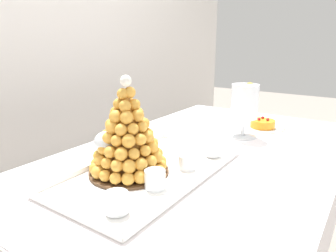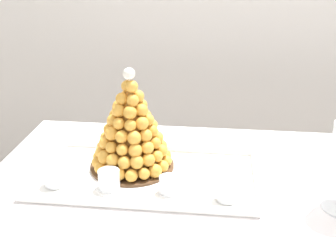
% 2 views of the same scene
% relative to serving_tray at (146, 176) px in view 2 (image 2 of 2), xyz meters
% --- Properties ---
extents(buffet_table, '(1.48, 0.90, 0.74)m').
position_rel_serving_tray_xyz_m(buffet_table, '(0.28, -0.05, -0.09)').
color(buffet_table, brown).
rests_on(buffet_table, ground_plane).
extents(serving_tray, '(0.63, 0.34, 0.02)m').
position_rel_serving_tray_xyz_m(serving_tray, '(0.00, 0.00, 0.00)').
color(serving_tray, white).
rests_on(serving_tray, buffet_table).
extents(croquembouche, '(0.25, 0.25, 0.30)m').
position_rel_serving_tray_xyz_m(croquembouche, '(-0.05, 0.05, 0.12)').
color(croquembouche, '#4C331E').
rests_on(croquembouche, serving_tray).
extents(dessert_cup_left, '(0.06, 0.06, 0.05)m').
position_rel_serving_tray_xyz_m(dessert_cup_left, '(-0.24, -0.08, 0.03)').
color(dessert_cup_left, silver).
rests_on(dessert_cup_left, serving_tray).
extents(dessert_cup_mid_left, '(0.06, 0.06, 0.05)m').
position_rel_serving_tray_xyz_m(dessert_cup_mid_left, '(-0.09, -0.08, 0.03)').
color(dessert_cup_mid_left, silver).
rests_on(dessert_cup_mid_left, serving_tray).
extents(dessert_cup_centre, '(0.05, 0.05, 0.05)m').
position_rel_serving_tray_xyz_m(dessert_cup_centre, '(0.08, -0.09, 0.02)').
color(dessert_cup_centre, silver).
rests_on(dessert_cup_centre, serving_tray).
extents(dessert_cup_mid_right, '(0.06, 0.06, 0.06)m').
position_rel_serving_tray_xyz_m(dessert_cup_mid_right, '(0.23, -0.10, 0.03)').
color(dessert_cup_mid_right, silver).
rests_on(dessert_cup_mid_right, serving_tray).
extents(wine_glass, '(0.07, 0.07, 0.15)m').
position_rel_serving_tray_xyz_m(wine_glass, '(-0.10, 0.09, 0.10)').
color(wine_glass, silver).
rests_on(wine_glass, buffet_table).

